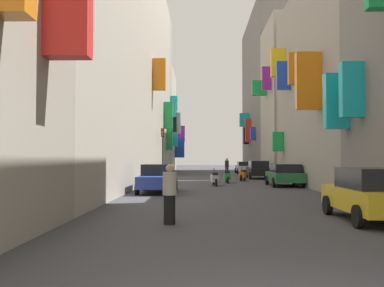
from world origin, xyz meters
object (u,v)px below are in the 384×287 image
(parked_car_silver, at_px, (244,167))
(pedestrian_near_left, at_px, (170,194))
(parked_car_green, at_px, (285,174))
(parked_car_blue, at_px, (158,178))
(parked_car_black, at_px, (258,169))
(scooter_orange, at_px, (243,175))
(pedestrian_crossing, at_px, (227,167))
(scooter_silver, at_px, (215,179))
(traffic_light_near_corner, at_px, (163,144))
(parked_car_yellow, at_px, (371,193))
(scooter_green, at_px, (227,176))

(parked_car_silver, relative_size, pedestrian_near_left, 2.58)
(parked_car_green, distance_m, parked_car_silver, 21.68)
(parked_car_green, height_order, pedestrian_near_left, pedestrian_near_left)
(parked_car_blue, distance_m, parked_car_silver, 27.65)
(parked_car_black, distance_m, parked_car_silver, 11.95)
(pedestrian_near_left, bearing_deg, parked_car_green, 68.43)
(parked_car_green, bearing_deg, pedestrian_near_left, -111.57)
(parked_car_blue, height_order, scooter_orange, parked_car_blue)
(scooter_orange, distance_m, pedestrian_crossing, 8.38)
(parked_car_green, bearing_deg, parked_car_blue, -146.46)
(scooter_silver, relative_size, traffic_light_near_corner, 0.45)
(parked_car_yellow, xyz_separation_m, scooter_silver, (-3.97, 15.20, -0.32))
(parked_car_black, bearing_deg, scooter_silver, -113.25)
(parked_car_blue, height_order, scooter_silver, parked_car_blue)
(parked_car_silver, relative_size, scooter_silver, 2.13)
(parked_car_black, relative_size, parked_car_silver, 0.97)
(traffic_light_near_corner, bearing_deg, pedestrian_crossing, 37.53)
(parked_car_silver, distance_m, scooter_silver, 21.77)
(parked_car_black, xyz_separation_m, pedestrian_near_left, (-5.80, -25.34, 0.02))
(scooter_green, distance_m, pedestrian_crossing, 10.99)
(parked_car_blue, xyz_separation_m, pedestrian_crossing, (4.78, 19.46, 0.12))
(parked_car_black, bearing_deg, scooter_orange, -115.00)
(parked_car_yellow, relative_size, scooter_silver, 2.04)
(parked_car_yellow, height_order, parked_car_silver, parked_car_yellow)
(pedestrian_crossing, xyz_separation_m, pedestrian_near_left, (-3.39, -30.06, -0.08))
(parked_car_green, bearing_deg, scooter_silver, 176.10)
(pedestrian_crossing, bearing_deg, pedestrian_near_left, -96.43)
(pedestrian_crossing, relative_size, pedestrian_near_left, 1.08)
(scooter_green, relative_size, pedestrian_near_left, 1.21)
(parked_car_green, relative_size, scooter_silver, 2.07)
(parked_car_yellow, relative_size, pedestrian_crossing, 2.27)
(scooter_green, xyz_separation_m, pedestrian_near_left, (-2.74, -19.10, 0.35))
(parked_car_black, height_order, parked_car_silver, parked_car_black)
(parked_car_silver, xyz_separation_m, scooter_green, (-3.09, -18.19, -0.26))
(parked_car_black, relative_size, scooter_green, 2.06)
(parked_car_black, height_order, scooter_orange, parked_car_black)
(scooter_orange, xyz_separation_m, traffic_light_near_corner, (-6.60, 3.83, 2.51))
(parked_car_green, relative_size, scooter_orange, 2.37)
(scooter_silver, distance_m, traffic_light_near_corner, 10.83)
(scooter_silver, relative_size, pedestrian_near_left, 1.21)
(scooter_green, bearing_deg, parked_car_yellow, -80.78)
(scooter_silver, height_order, pedestrian_crossing, pedestrian_crossing)
(parked_car_silver, relative_size, scooter_green, 2.13)
(scooter_green, height_order, scooter_orange, same)
(scooter_green, xyz_separation_m, traffic_light_near_corner, (-5.22, 6.45, 2.51))
(pedestrian_crossing, height_order, traffic_light_near_corner, traffic_light_near_corner)
(scooter_silver, bearing_deg, parked_car_silver, 79.20)
(pedestrian_near_left, height_order, traffic_light_near_corner, traffic_light_near_corner)
(parked_car_black, relative_size, traffic_light_near_corner, 0.93)
(parked_car_black, relative_size, scooter_orange, 2.35)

